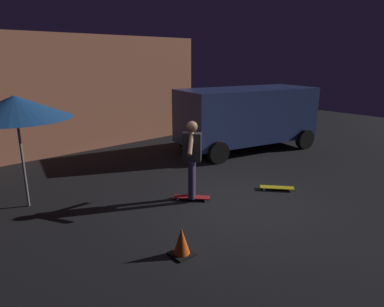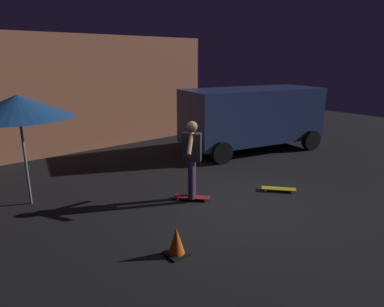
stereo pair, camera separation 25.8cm
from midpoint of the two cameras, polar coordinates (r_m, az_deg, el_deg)
name	(u,v)px [view 2 (the right image)]	position (r m, az deg, el deg)	size (l,w,h in m)	color
ground_plane	(236,207)	(7.25, 8.40, -8.80)	(28.00, 28.00, 0.00)	black
low_building	(43,91)	(13.20, -23.13, 9.57)	(10.88, 3.99, 3.72)	#B76B4C
parked_van	(252,115)	(11.56, 10.66, 6.34)	(4.91, 3.06, 2.03)	navy
patio_umbrella	(18,106)	(7.51, -26.24, 7.10)	(2.10, 2.10, 2.30)	slate
skateboard_ridden	(192,197)	(7.49, 1.00, -7.35)	(0.67, 0.71, 0.07)	#AD1E23
skateboard_spare	(279,189)	(8.23, 15.18, -5.75)	(0.66, 0.72, 0.07)	gold
skater	(192,154)	(7.16, 1.03, -0.11)	(0.79, 0.73, 1.67)	#382D4C
traffic_cone	(176,242)	(5.50, -1.23, -14.66)	(0.34, 0.34, 0.46)	black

